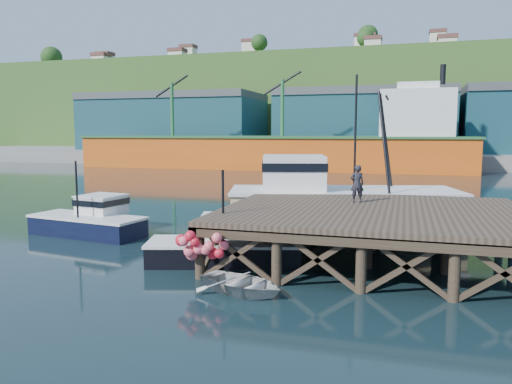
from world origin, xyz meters
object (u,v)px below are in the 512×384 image
at_px(dockworker, 357,184).
at_px(boat_navy, 91,220).
at_px(trawler, 339,197).
at_px(dinghy, 242,283).
at_px(boat_black, 225,244).

bearing_deg(dockworker, boat_navy, -14.89).
relative_size(boat_navy, trawler, 0.49).
xyz_separation_m(boat_navy, dockworker, (13.38, 0.66, 2.19)).
distance_m(trawler, dinghy, 12.48).
bearing_deg(boat_black, dockworker, 20.86).
height_order(boat_navy, dinghy, boat_navy).
height_order(boat_black, dinghy, boat_black).
bearing_deg(boat_navy, dockworker, 11.48).
distance_m(boat_navy, dinghy, 12.37).
distance_m(boat_black, dockworker, 6.57).
height_order(boat_navy, boat_black, boat_navy).
bearing_deg(trawler, boat_black, -126.79).
distance_m(boat_navy, trawler, 13.24).
height_order(trawler, dockworker, trawler).
height_order(boat_navy, dockworker, boat_navy).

